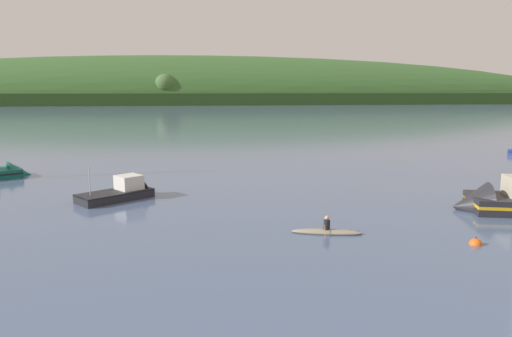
{
  "coord_description": "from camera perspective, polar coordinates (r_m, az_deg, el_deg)",
  "views": [
    {
      "loc": [
        0.28,
        4.15,
        7.09
      ],
      "look_at": [
        6.38,
        37.54,
        1.38
      ],
      "focal_mm": 33.29,
      "sensor_mm": 36.0,
      "label": 1
    }
  ],
  "objects": [
    {
      "name": "fishing_boat_moored",
      "position": [
        32.25,
        -15.64,
        -2.94
      ],
      "size": [
        5.24,
        4.47,
        3.13
      ],
      "rotation": [
        0.0,
        0.0,
        0.61
      ],
      "color": "#232328",
      "rests_on": "ground"
    },
    {
      "name": "mooring_buoy_far_upstream",
      "position": [
        24.34,
        24.88,
        -8.3
      ],
      "size": [
        0.59,
        0.59,
        0.67
      ],
      "color": "#EA5B19",
      "rests_on": "ground"
    },
    {
      "name": "canoe_with_paddler",
      "position": [
        23.98,
        8.49,
        -7.49
      ],
      "size": [
        3.55,
        1.71,
        1.02
      ],
      "rotation": [
        0.0,
        0.0,
        2.85
      ],
      "color": "gray",
      "rests_on": "ground"
    },
    {
      "name": "far_shoreline_hill",
      "position": [
        245.78,
        -7.26,
        7.89
      ],
      "size": [
        551.38,
        98.52,
        47.45
      ],
      "rotation": [
        0.0,
        0.0,
        -0.05
      ],
      "color": "#27431B",
      "rests_on": "ground"
    }
  ]
}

